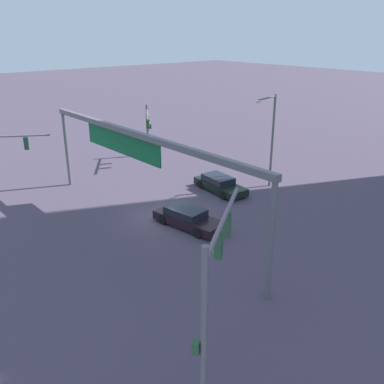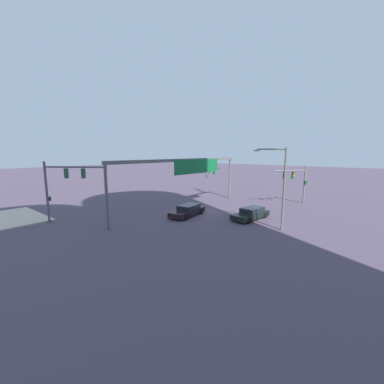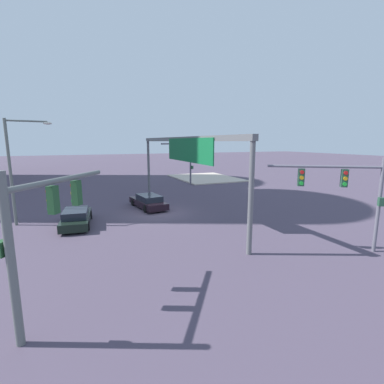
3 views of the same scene
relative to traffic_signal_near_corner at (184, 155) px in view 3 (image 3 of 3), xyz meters
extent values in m
plane|color=#4A3F50|center=(-12.21, 7.36, -4.17)|extent=(224.99, 224.99, 0.00)
cube|color=beige|center=(6.23, -6.11, -4.09)|extent=(12.13, 9.09, 0.15)
cylinder|color=slate|center=(0.90, -1.26, -1.10)|extent=(0.23, 0.23, 6.14)
cylinder|color=slate|center=(-0.90, 1.31, 1.45)|extent=(3.74, 5.25, 0.17)
cube|color=#285034|center=(-0.35, 0.53, 0.84)|extent=(0.40, 0.41, 0.95)
cylinder|color=red|center=(-0.49, 0.44, 1.13)|extent=(0.16, 0.20, 0.20)
cylinder|color=orange|center=(-0.49, 0.44, 0.83)|extent=(0.16, 0.20, 0.20)
cylinder|color=green|center=(-0.49, 0.44, 0.53)|extent=(0.16, 0.20, 0.20)
cube|color=#285034|center=(-1.35, 1.95, 0.84)|extent=(0.40, 0.41, 0.95)
cylinder|color=red|center=(-1.48, 1.86, 1.13)|extent=(0.16, 0.20, 0.20)
cylinder|color=orange|center=(-1.48, 1.86, 0.83)|extent=(0.16, 0.20, 0.20)
cylinder|color=green|center=(-1.48, 1.86, 0.53)|extent=(0.16, 0.20, 0.20)
cube|color=#285034|center=(0.69, -1.41, -1.76)|extent=(0.37, 0.38, 0.44)
cylinder|color=#5D6260|center=(-25.75, 15.30, -1.60)|extent=(0.25, 0.25, 5.14)
cylinder|color=#5D6260|center=(-23.70, 13.91, 0.41)|extent=(4.19, 2.94, 0.19)
cube|color=#1F4A27|center=(-24.16, 14.22, -0.21)|extent=(0.41, 0.40, 0.95)
cylinder|color=red|center=(-24.07, 14.35, 0.09)|extent=(0.20, 0.16, 0.20)
cylinder|color=orange|center=(-24.07, 14.35, -0.21)|extent=(0.20, 0.16, 0.20)
cylinder|color=green|center=(-24.07, 14.35, -0.51)|extent=(0.20, 0.16, 0.20)
cube|color=#1F4A27|center=(-23.05, 13.47, -0.21)|extent=(0.41, 0.40, 0.95)
cylinder|color=red|center=(-22.96, 13.60, 0.09)|extent=(0.20, 0.16, 0.20)
cylinder|color=orange|center=(-22.96, 13.60, -0.21)|extent=(0.20, 0.16, 0.20)
cylinder|color=green|center=(-22.96, 13.60, -0.51)|extent=(0.20, 0.16, 0.20)
cube|color=#1F4A27|center=(-25.60, 15.52, -1.21)|extent=(0.38, 0.37, 0.44)
cylinder|color=slate|center=(-25.03, -1.21, -1.63)|extent=(0.18, 0.18, 5.08)
cylinder|color=slate|center=(-23.48, 1.24, 0.41)|extent=(3.21, 4.98, 0.14)
cube|color=#244935|center=(-24.05, 0.33, -0.19)|extent=(0.39, 0.41, 0.95)
cylinder|color=red|center=(-24.19, 0.42, 0.11)|extent=(0.16, 0.20, 0.20)
cylinder|color=orange|center=(-24.19, 0.42, -0.19)|extent=(0.16, 0.20, 0.20)
cylinder|color=green|center=(-24.19, 0.42, -0.49)|extent=(0.16, 0.20, 0.20)
cube|color=#244935|center=(-22.89, 2.18, -0.19)|extent=(0.39, 0.41, 0.95)
cylinder|color=red|center=(-23.03, 2.27, 0.11)|extent=(0.16, 0.20, 0.20)
cylinder|color=orange|center=(-23.03, 2.27, -0.19)|extent=(0.16, 0.20, 0.20)
cylinder|color=green|center=(-23.03, 2.27, -0.49)|extent=(0.16, 0.20, 0.20)
cube|color=#244935|center=(-25.22, -1.09, -1.36)|extent=(0.36, 0.38, 0.44)
cylinder|color=#5E655E|center=(-11.75, 17.55, -0.45)|extent=(0.20, 0.20, 7.44)
cylinder|color=#5E655E|center=(-11.51, 16.28, 3.12)|extent=(0.59, 2.56, 0.12)
ellipsoid|color=silver|center=(-11.28, 15.00, 3.02)|extent=(0.40, 0.64, 0.20)
cylinder|color=#5D5F61|center=(-22.68, 5.24, -1.21)|extent=(0.28, 0.28, 5.91)
cylinder|color=#5D5F61|center=(-1.73, 5.24, -1.21)|extent=(0.28, 0.28, 5.91)
cube|color=#5D5F61|center=(-12.21, 5.24, 1.92)|extent=(21.35, 0.35, 0.35)
cube|color=#116635|center=(-14.59, 5.46, 1.08)|extent=(8.59, 0.08, 1.77)
cube|color=black|center=(-13.46, 13.55, -3.73)|extent=(4.99, 2.31, 0.55)
cube|color=black|center=(-13.74, 13.59, -3.21)|extent=(2.67, 1.84, 0.50)
cylinder|color=black|center=(-11.88, 14.22, -3.85)|extent=(0.66, 0.29, 0.64)
cylinder|color=black|center=(-12.06, 12.56, -3.85)|extent=(0.66, 0.29, 0.64)
cylinder|color=black|center=(-14.85, 14.55, -3.85)|extent=(0.66, 0.29, 0.64)
cylinder|color=black|center=(-15.04, 12.89, -3.85)|extent=(0.66, 0.29, 0.64)
cube|color=black|center=(-10.18, 7.52, -3.73)|extent=(5.11, 2.52, 0.55)
cube|color=black|center=(-10.47, 7.48, -3.21)|extent=(2.75, 1.96, 0.50)
cylinder|color=black|center=(-8.80, 8.58, -3.85)|extent=(0.67, 0.31, 0.64)
cylinder|color=black|center=(-8.55, 6.89, -3.85)|extent=(0.67, 0.31, 0.64)
cylinder|color=black|center=(-11.80, 8.15, -3.85)|extent=(0.67, 0.31, 0.64)
cylinder|color=black|center=(-11.56, 6.45, -3.85)|extent=(0.67, 0.31, 0.64)
camera|label=1|loc=(8.98, -8.73, 7.88)|focal=39.75mm
camera|label=2|loc=(10.14, 25.36, 2.85)|focal=23.26mm
camera|label=3|loc=(-34.50, 13.53, 1.73)|focal=26.31mm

